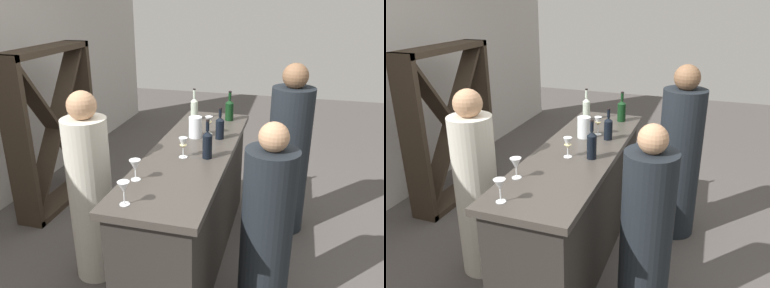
% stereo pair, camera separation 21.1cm
% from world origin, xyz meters
% --- Properties ---
extents(ground_plane, '(12.00, 12.00, 0.00)m').
position_xyz_m(ground_plane, '(0.00, 0.00, 0.00)').
color(ground_plane, '#4C4744').
extents(bar_counter, '(2.14, 0.63, 0.98)m').
position_xyz_m(bar_counter, '(0.00, 0.00, 0.50)').
color(bar_counter, '#2A2723').
rests_on(bar_counter, ground).
extents(wine_rack, '(1.21, 0.28, 1.66)m').
position_xyz_m(wine_rack, '(0.60, 1.65, 0.83)').
color(wine_rack, '#33281E').
rests_on(wine_rack, ground).
extents(wine_bottle_leftmost_near_black, '(0.07, 0.07, 0.30)m').
position_xyz_m(wine_bottle_leftmost_near_black, '(-0.13, -0.15, 1.10)').
color(wine_bottle_leftmost_near_black, black).
rests_on(wine_bottle_leftmost_near_black, bar_counter).
extents(wine_bottle_second_left_near_black, '(0.07, 0.07, 0.27)m').
position_xyz_m(wine_bottle_second_left_near_black, '(0.31, -0.16, 1.09)').
color(wine_bottle_second_left_near_black, black).
rests_on(wine_bottle_second_left_near_black, bar_counter).
extents(wine_bottle_center_clear_pale, '(0.07, 0.07, 0.31)m').
position_xyz_m(wine_bottle_center_clear_pale, '(0.78, 0.19, 1.10)').
color(wine_bottle_center_clear_pale, '#B7C6B2').
rests_on(wine_bottle_center_clear_pale, bar_counter).
extents(wine_bottle_second_right_dark_green, '(0.08, 0.08, 0.29)m').
position_xyz_m(wine_bottle_second_right_dark_green, '(0.86, -0.15, 1.09)').
color(wine_bottle_second_right_dark_green, black).
rests_on(wine_bottle_second_right_dark_green, bar_counter).
extents(wine_glass_near_left, '(0.07, 0.07, 0.16)m').
position_xyz_m(wine_glass_near_left, '(0.40, -0.04, 1.09)').
color(wine_glass_near_left, white).
rests_on(wine_glass_near_left, bar_counter).
extents(wine_glass_near_center, '(0.07, 0.07, 0.16)m').
position_xyz_m(wine_glass_near_center, '(-0.16, 0.03, 1.09)').
color(wine_glass_near_center, white).
rests_on(wine_glass_near_center, bar_counter).
extents(wine_glass_near_right, '(0.07, 0.07, 0.15)m').
position_xyz_m(wine_glass_near_right, '(-0.93, 0.16, 1.09)').
color(wine_glass_near_right, white).
rests_on(wine_glass_near_right, bar_counter).
extents(wine_glass_far_left, '(0.08, 0.08, 0.14)m').
position_xyz_m(wine_glass_far_left, '(-0.61, 0.22, 1.08)').
color(wine_glass_far_left, white).
rests_on(wine_glass_far_left, bar_counter).
extents(water_pitcher, '(0.11, 0.11, 0.18)m').
position_xyz_m(water_pitcher, '(0.30, 0.05, 1.07)').
color(water_pitcher, silver).
rests_on(water_pitcher, bar_counter).
extents(person_left_guest, '(0.37, 0.37, 1.42)m').
position_xyz_m(person_left_guest, '(-0.48, -0.65, 0.65)').
color(person_left_guest, black).
rests_on(person_left_guest, ground).
extents(person_center_guest, '(0.48, 0.48, 1.60)m').
position_xyz_m(person_center_guest, '(0.66, -0.74, 0.73)').
color(person_center_guest, black).
rests_on(person_center_guest, ground).
extents(person_right_guest, '(0.38, 0.38, 1.51)m').
position_xyz_m(person_right_guest, '(-0.42, 0.69, 0.70)').
color(person_right_guest, beige).
rests_on(person_right_guest, ground).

